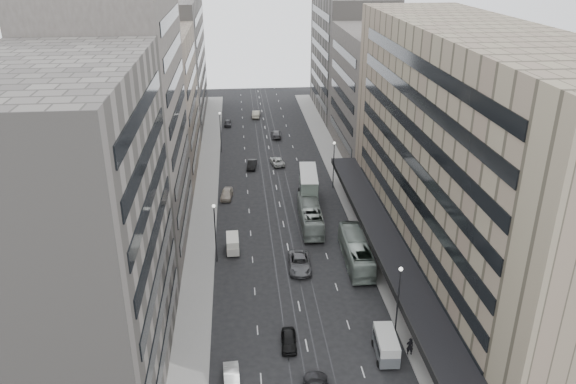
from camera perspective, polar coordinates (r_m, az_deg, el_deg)
name	(u,v)px	position (r m, az deg, el deg)	size (l,w,h in m)	color
ground	(300,311)	(65.50, 1.24, -12.01)	(220.00, 220.00, 0.00)	black
sidewalk_right	(343,181)	(99.73, 5.64, 1.11)	(4.00, 125.00, 0.15)	gray
sidewalk_left	(207,186)	(98.18, -8.25, 0.60)	(4.00, 125.00, 0.15)	gray
department_store	(471,158)	(70.79, 18.12, 3.30)	(19.20, 60.00, 30.00)	gray
building_right_mid	(380,94)	(111.55, 9.37, 9.82)	(15.00, 28.00, 24.00)	#48443F
building_right_far	(351,56)	(139.75, 6.37, 13.61)	(15.00, 32.00, 28.00)	slate
building_left_a	(67,237)	(52.68, -21.52, -4.28)	(15.00, 28.00, 30.00)	slate
building_left_b	(120,125)	(76.37, -16.71, 6.57)	(15.00, 26.00, 34.00)	#48443F
building_left_c	(150,105)	(103.19, -13.81, 8.61)	(15.00, 28.00, 25.00)	gray
building_left_d	(168,61)	(134.84, -12.06, 12.88)	(15.00, 38.00, 28.00)	slate
lamp_right_near	(399,293)	(60.29, 11.18, -10.04)	(0.44, 0.44, 8.32)	#262628
lamp_right_far	(334,159)	(95.16, 4.68, 3.34)	(0.44, 0.44, 8.32)	#262628
lamp_left_near	(215,226)	(72.80, -7.44, -3.48)	(0.44, 0.44, 8.32)	#262628
lamp_left_far	(220,127)	(112.78, -6.90, 6.53)	(0.44, 0.44, 8.32)	#262628
bus_near	(356,251)	(74.15, 6.93, -5.98)	(2.89, 12.35, 3.44)	gray
bus_far	(310,215)	(83.06, 2.29, -2.38)	(2.88, 12.31, 3.43)	gray
double_decker	(308,186)	(90.14, 2.08, 0.58)	(3.63, 9.79, 5.25)	slate
vw_microbus	(386,345)	(59.39, 9.93, -15.02)	(2.45, 4.89, 2.57)	#4E5155
panel_van	(233,244)	(76.65, -5.65, -5.23)	(1.90, 3.73, 2.33)	beige
sedan_0	(289,340)	(60.27, 0.09, -14.84)	(1.60, 3.97, 1.35)	black
sedan_1	(232,378)	(56.23, -5.75, -18.33)	(1.48, 4.26, 1.40)	silver
sedan_2	(300,263)	(72.75, 1.19, -7.24)	(2.73, 5.92, 1.65)	#59595C
sedan_4	(227,194)	(92.96, -6.25, -0.18)	(1.84, 4.57, 1.56)	#B2A493
sedan_5	(252,164)	(105.27, -3.68, 2.81)	(1.55, 4.45, 1.47)	black
sedan_6	(277,161)	(106.84, -1.11, 3.14)	(2.22, 4.82, 1.34)	beige
sedan_7	(276,134)	(122.62, -1.20, 5.92)	(2.04, 5.02, 1.46)	#555557
sedan_8	(228,123)	(131.35, -6.15, 6.99)	(1.60, 3.98, 1.36)	#2B2A2D
sedan_9	(256,114)	(137.57, -3.25, 7.93)	(1.76, 5.05, 1.66)	beige
pedestrian	(410,346)	(60.11, 12.27, -15.07)	(0.72, 0.47, 1.97)	black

